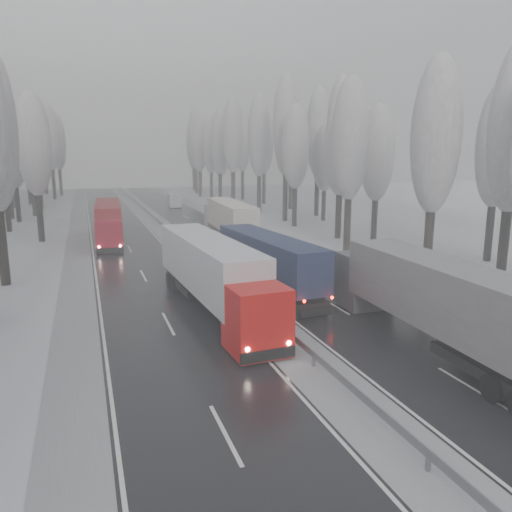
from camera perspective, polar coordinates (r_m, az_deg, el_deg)
ground at (r=20.06m, az=11.70°, el=-16.77°), size 260.00×260.00×0.00m
carriageway_right at (r=48.27m, az=-1.11°, el=0.32°), size 7.50×200.00×0.03m
carriageway_left at (r=46.20m, az=-13.60°, el=-0.52°), size 7.50×200.00×0.03m
median_slush at (r=46.95m, az=-7.22°, el=-0.08°), size 3.00×200.00×0.04m
shoulder_right at (r=49.98m, az=4.30°, el=0.69°), size 2.40×200.00×0.04m
shoulder_left at (r=46.02m, az=-19.73°, el=-0.92°), size 2.40×200.00×0.04m
median_guardrail at (r=46.82m, az=-7.23°, el=0.61°), size 0.12×200.00×0.76m
tree_16 at (r=39.21m, az=19.86°, el=12.71°), size 3.60×3.60×16.53m
tree_17 at (r=48.58m, az=25.87°, el=11.16°), size 3.60×3.60×15.54m
tree_18 at (r=48.36m, az=10.74°, el=12.88°), size 3.60×3.60×16.58m
tree_19 at (r=54.62m, az=13.70°, el=11.24°), size 3.60×3.60×14.57m
tree_20 at (r=57.11m, az=9.62°, el=12.14°), size 3.60×3.60×15.71m
tree_21 at (r=61.74m, az=9.73°, el=13.81°), size 3.60×3.60×18.62m
tree_22 at (r=66.12m, az=4.53°, el=12.25°), size 3.60×3.60×15.86m
tree_23 at (r=72.41m, az=7.87°, el=10.95°), size 3.60×3.60×13.55m
tree_24 at (r=71.54m, az=3.44°, el=14.57°), size 3.60×3.60×20.49m
tree_25 at (r=77.99m, az=7.12°, el=13.77°), size 3.60×3.60×19.44m
tree_26 at (r=80.95m, az=0.36°, el=13.48°), size 3.60×3.60×18.78m
tree_27 at (r=87.24m, az=4.01°, el=12.83°), size 3.60×3.60×17.62m
tree_28 at (r=90.75m, az=-2.70°, el=13.60°), size 3.60×3.60×19.62m
tree_29 at (r=96.83m, az=0.92°, el=12.91°), size 3.60×3.60×18.11m
tree_30 at (r=100.16m, az=-4.18°, el=12.75°), size 3.60×3.60×17.86m
tree_31 at (r=105.67m, az=-1.58°, el=12.96°), size 3.60×3.60×18.58m
tree_32 at (r=107.44m, az=-5.20°, el=12.47°), size 3.60×3.60×17.33m
tree_33 at (r=112.09m, az=-4.10°, el=11.47°), size 3.60×3.60×14.33m
tree_34 at (r=114.15m, az=-6.53°, el=12.49°), size 3.60×3.60×17.63m
tree_35 at (r=120.36m, az=-2.57°, el=12.69°), size 3.60×3.60×18.25m
tree_36 at (r=124.08m, az=-6.97°, el=13.16°), size 3.60×3.60×20.23m
tree_37 at (r=129.57m, az=-4.24°, el=12.06°), size 3.60×3.60×16.37m
tree_38 at (r=134.73m, az=-7.20°, el=12.42°), size 3.60×3.60×17.97m
tree_39 at (r=139.23m, az=-6.38°, el=11.94°), size 3.60×3.60×16.19m
tree_62 at (r=58.96m, az=-24.07°, el=11.50°), size 3.60×3.60×16.04m
tree_64 at (r=68.34m, az=-27.09°, el=10.78°), size 3.60×3.60×15.42m
tree_66 at (r=77.89m, az=-26.06°, el=10.73°), size 3.60×3.60×15.23m
tree_67 at (r=82.04m, az=-26.79°, el=11.49°), size 3.60×3.60×17.09m
tree_68 at (r=84.47m, az=-24.50°, el=11.46°), size 3.60×3.60×16.65m
tree_70 at (r=94.50m, az=-23.82°, el=11.59°), size 3.60×3.60×17.09m
tree_71 at (r=98.98m, az=-26.52°, el=12.25°), size 3.60×3.60×19.61m
tree_72 at (r=104.02m, az=-24.82°, el=10.72°), size 3.60×3.60×15.11m
tree_73 at (r=108.31m, az=-26.22°, el=11.31°), size 3.60×3.60×17.22m
tree_74 at (r=114.56m, az=-22.47°, el=12.36°), size 3.60×3.60×19.68m
tree_75 at (r=119.33m, az=-26.80°, el=11.60°), size 3.60×3.60×18.60m
tree_76 at (r=123.87m, az=-21.73°, el=11.95°), size 3.60×3.60×18.55m
tree_77 at (r=128.18m, az=-24.11°, el=10.52°), size 3.60×3.60×14.32m
tree_78 at (r=130.65m, az=-23.21°, el=12.06°), size 3.60×3.60×19.55m
tree_79 at (r=134.81m, az=-24.23°, el=11.27°), size 3.60×3.60×17.07m
truck_grey_tarp at (r=25.96m, az=19.48°, el=-4.37°), size 3.30×17.49×4.46m
truck_blue_box at (r=35.14m, az=0.67°, el=-0.12°), size 3.76×15.59×3.97m
truck_cream_box at (r=55.48m, az=-3.15°, el=4.40°), size 3.56×16.91×4.31m
box_truck_distant at (r=92.14m, az=-9.33°, el=6.36°), size 2.71×6.86×2.50m
truck_red_white at (r=29.68m, az=-4.87°, el=-1.84°), size 3.70×17.31×4.41m
truck_red_red at (r=56.90m, az=-16.50°, el=4.04°), size 3.33×16.35×4.17m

